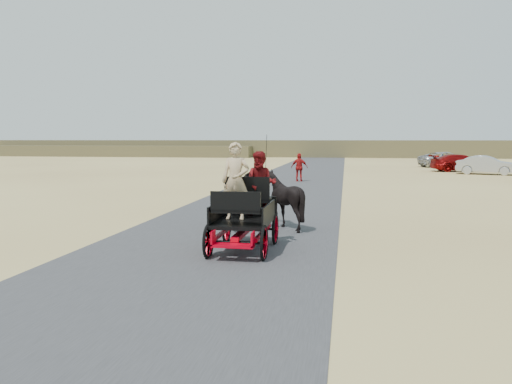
% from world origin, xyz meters
% --- Properties ---
extents(ground, '(140.00, 140.00, 0.00)m').
position_xyz_m(ground, '(0.00, 0.00, 0.00)').
color(ground, tan).
extents(road, '(6.00, 140.00, 0.01)m').
position_xyz_m(road, '(0.00, 0.00, 0.01)').
color(road, '#38383A').
rests_on(road, ground).
extents(ridge_far, '(140.00, 6.00, 2.40)m').
position_xyz_m(ridge_far, '(0.00, 62.00, 1.20)').
color(ridge_far, brown).
rests_on(ridge_far, ground).
extents(ridge_near, '(40.00, 4.00, 1.60)m').
position_xyz_m(ridge_near, '(-30.00, 58.00, 0.80)').
color(ridge_near, brown).
rests_on(ridge_near, ground).
extents(carriage, '(1.30, 2.40, 0.72)m').
position_xyz_m(carriage, '(0.84, 0.28, 0.36)').
color(carriage, black).
rests_on(carriage, ground).
extents(horse_left, '(0.91, 2.01, 1.70)m').
position_xyz_m(horse_left, '(0.29, 3.28, 0.85)').
color(horse_left, black).
rests_on(horse_left, ground).
extents(horse_right, '(1.37, 1.54, 1.70)m').
position_xyz_m(horse_right, '(1.39, 3.28, 0.85)').
color(horse_right, black).
rests_on(horse_right, ground).
extents(driver_man, '(0.66, 0.43, 1.80)m').
position_xyz_m(driver_man, '(0.64, 0.33, 1.62)').
color(driver_man, tan).
rests_on(driver_man, carriage).
extents(passenger_woman, '(0.77, 0.60, 1.58)m').
position_xyz_m(passenger_woman, '(1.14, 0.88, 1.51)').
color(passenger_woman, '#660C0F').
rests_on(passenger_woman, carriage).
extents(pedestrian, '(1.02, 0.45, 1.73)m').
position_xyz_m(pedestrian, '(0.36, 19.44, 0.86)').
color(pedestrian, '#A21212').
rests_on(pedestrian, ground).
extents(car_b, '(4.42, 2.62, 1.38)m').
position_xyz_m(car_b, '(13.29, 27.90, 0.69)').
color(car_b, '#B2B2B7').
rests_on(car_b, ground).
extents(car_c, '(4.94, 2.63, 1.36)m').
position_xyz_m(car_c, '(12.21, 31.15, 0.68)').
color(car_c, maroon).
rests_on(car_c, ground).
extents(car_d, '(5.45, 3.54, 1.40)m').
position_xyz_m(car_d, '(12.30, 37.40, 0.70)').
color(car_d, '#B2B2B7').
rests_on(car_d, ground).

